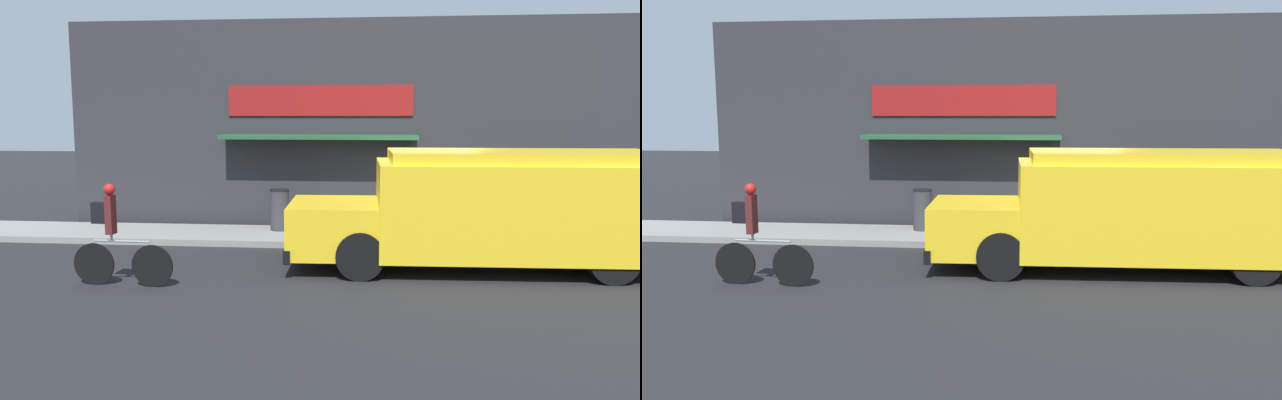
# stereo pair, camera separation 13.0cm
# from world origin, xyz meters

# --- Properties ---
(ground_plane) EXTENTS (70.00, 70.00, 0.00)m
(ground_plane) POSITION_xyz_m (0.00, 0.00, 0.00)
(ground_plane) COLOR #232326
(sidewalk) EXTENTS (28.00, 2.01, 0.14)m
(sidewalk) POSITION_xyz_m (0.00, 1.00, 0.07)
(sidewalk) COLOR gray
(sidewalk) RESTS_ON ground_plane
(storefront) EXTENTS (17.28, 0.97, 5.21)m
(storefront) POSITION_xyz_m (-0.07, 2.37, 2.61)
(storefront) COLOR #2D2D33
(storefront) RESTS_ON ground_plane
(school_bus) EXTENTS (7.07, 2.81, 2.22)m
(school_bus) POSITION_xyz_m (1.42, -1.41, 1.16)
(school_bus) COLOR yellow
(school_bus) RESTS_ON ground_plane
(cyclist) EXTENTS (1.76, 0.20, 1.74)m
(cyclist) POSITION_xyz_m (-5.18, -3.23, 0.80)
(cyclist) COLOR black
(cyclist) RESTS_ON ground_plane
(trash_bin) EXTENTS (0.46, 0.46, 0.98)m
(trash_bin) POSITION_xyz_m (-3.13, 1.39, 0.64)
(trash_bin) COLOR #38383D
(trash_bin) RESTS_ON sidewalk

